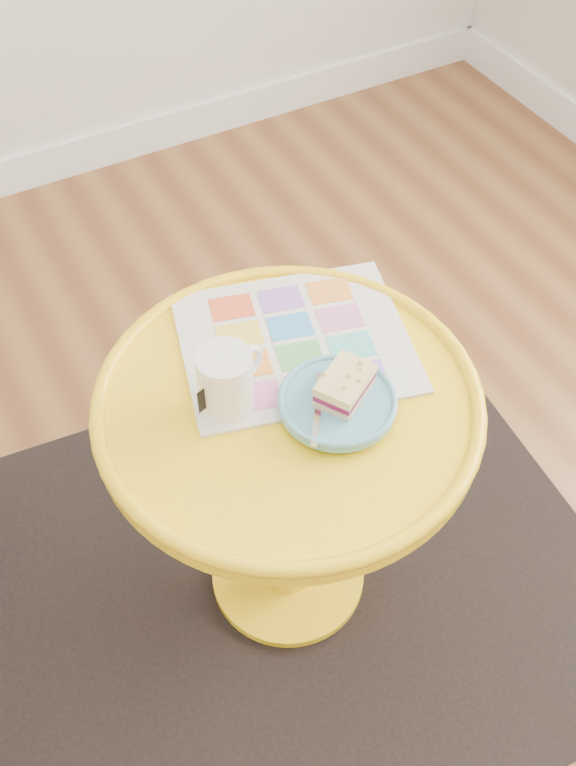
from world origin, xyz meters
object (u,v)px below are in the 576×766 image
side_table (288,460)px  mug (227,380)px  plate (337,403)px  newspaper (295,342)px

side_table → mug: (-0.09, 0.04, 0.23)m
side_table → mug: bearing=158.2°
mug → plate: (0.14, -0.09, -0.04)m
side_table → newspaper: 0.21m
side_table → mug: size_ratio=5.13×
plate → mug: bearing=147.5°
newspaper → plate: plate is taller
newspaper → mug: 0.18m
side_table → newspaper: (0.07, 0.10, 0.17)m
side_table → plate: bearing=-45.0°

